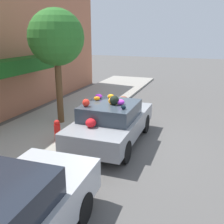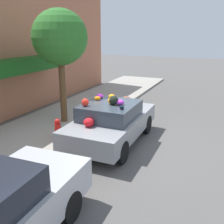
% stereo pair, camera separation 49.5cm
% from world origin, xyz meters
% --- Properties ---
extents(ground_plane, '(60.00, 60.00, 0.00)m').
position_xyz_m(ground_plane, '(0.00, 0.00, 0.00)').
color(ground_plane, '#565451').
extents(sidewalk_curb, '(24.00, 3.20, 0.11)m').
position_xyz_m(sidewalk_curb, '(0.00, 2.70, 0.05)').
color(sidewalk_curb, '#9E998E').
rests_on(sidewalk_curb, ground).
extents(street_tree, '(2.00, 2.00, 4.17)m').
position_xyz_m(street_tree, '(0.89, 2.44, 3.24)').
color(street_tree, brown).
rests_on(street_tree, sidewalk_curb).
extents(fire_hydrant, '(0.20, 0.20, 0.70)m').
position_xyz_m(fire_hydrant, '(-0.74, 1.59, 0.45)').
color(fire_hydrant, red).
rests_on(fire_hydrant, sidewalk_curb).
extents(art_car, '(3.95, 1.86, 1.63)m').
position_xyz_m(art_car, '(-0.02, 0.01, 0.72)').
color(art_car, gray).
rests_on(art_car, ground).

